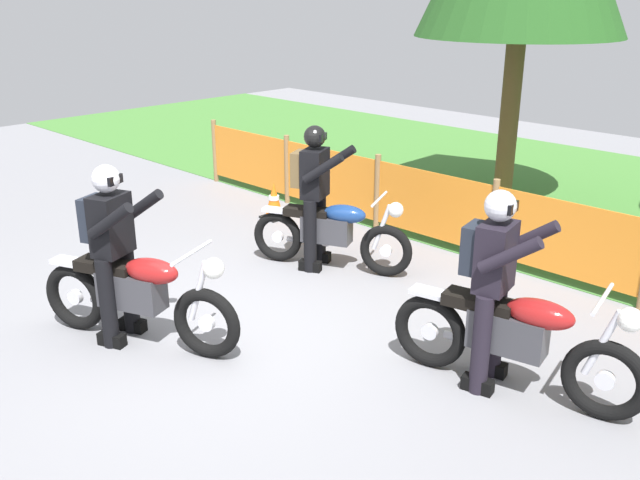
# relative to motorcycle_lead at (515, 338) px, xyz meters

# --- Properties ---
(ground) EXTENTS (24.00, 24.00, 0.02)m
(ground) POSITION_rel_motorcycle_lead_xyz_m (-2.52, -0.96, -0.50)
(ground) COLOR gray
(grass_verge) EXTENTS (24.00, 6.87, 0.01)m
(grass_verge) POSITION_rel_motorcycle_lead_xyz_m (-2.52, 5.76, -0.48)
(grass_verge) COLOR #427A33
(grass_verge) RESTS_ON ground
(barrier_fence) EXTENTS (9.03, 0.08, 1.05)m
(barrier_fence) POSITION_rel_motorcycle_lead_xyz_m (-2.52, 2.32, 0.05)
(barrier_fence) COLOR olive
(barrier_fence) RESTS_ON ground
(motorcycle_lead) EXTENTS (2.10, 0.70, 1.00)m
(motorcycle_lead) POSITION_rel_motorcycle_lead_xyz_m (0.00, 0.00, 0.00)
(motorcycle_lead) COLOR black
(motorcycle_lead) RESTS_ON ground
(motorcycle_trailing) EXTENTS (1.84, 0.96, 0.93)m
(motorcycle_trailing) POSITION_rel_motorcycle_lead_xyz_m (-2.89, 0.88, -0.04)
(motorcycle_trailing) COLOR black
(motorcycle_trailing) RESTS_ON ground
(motorcycle_third) EXTENTS (2.01, 0.99, 1.01)m
(motorcycle_third) POSITION_rel_motorcycle_lead_xyz_m (-2.90, -1.69, 0.00)
(motorcycle_third) COLOR black
(motorcycle_third) RESTS_ON ground
(rider_lead) EXTENTS (0.74, 0.62, 1.69)m
(rider_lead) POSITION_rel_motorcycle_lead_xyz_m (-0.23, -0.05, 0.46)
(rider_lead) COLOR black
(rider_lead) RESTS_ON ground
(rider_trailing) EXTENTS (0.78, 0.69, 1.69)m
(rider_trailing) POSITION_rel_motorcycle_lead_xyz_m (-3.08, 0.79, 0.46)
(rider_trailing) COLOR black
(rider_trailing) RESTS_ON ground
(rider_third) EXTENTS (0.78, 0.68, 1.69)m
(rider_third) POSITION_rel_motorcycle_lead_xyz_m (-3.11, -1.78, 0.46)
(rider_third) COLOR black
(rider_third) RESTS_ON ground
(traffic_cone) EXTENTS (0.32, 0.32, 0.53)m
(traffic_cone) POSITION_rel_motorcycle_lead_xyz_m (-4.78, 1.67, -0.23)
(traffic_cone) COLOR black
(traffic_cone) RESTS_ON ground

